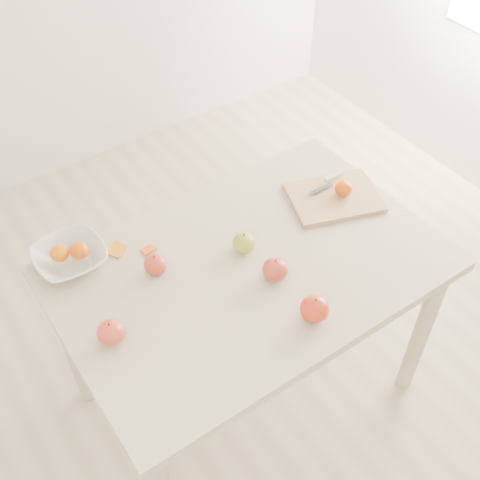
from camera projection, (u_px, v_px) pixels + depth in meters
ground at (247, 388)px, 2.43m from camera, size 3.50×3.50×0.00m
table at (249, 285)px, 1.97m from camera, size 1.20×0.80×0.75m
cutting_board at (334, 198)px, 2.10m from camera, size 0.36×0.31×0.02m
board_tangerine at (344, 188)px, 2.08m from camera, size 0.06×0.06×0.05m
fruit_bowl at (70, 257)px, 1.88m from camera, size 0.22×0.22×0.05m
bowl_tangerine_near at (60, 253)px, 1.86m from camera, size 0.06×0.06×0.05m
bowl_tangerine_far at (79, 251)px, 1.87m from camera, size 0.06×0.06×0.05m
orange_peel_a at (117, 251)px, 1.93m from camera, size 0.07×0.07×0.01m
orange_peel_b at (148, 250)px, 1.94m from camera, size 0.05×0.04×0.01m
paring_knife at (332, 178)px, 2.15m from camera, size 0.17×0.05×0.01m
apple_green at (244, 243)px, 1.92m from camera, size 0.07×0.07×0.07m
apple_red_a at (155, 265)px, 1.85m from camera, size 0.07×0.07×0.06m
apple_red_c at (315, 309)px, 1.73m from camera, size 0.09×0.09×0.08m
apple_red_b at (111, 333)px, 1.67m from camera, size 0.08×0.08×0.07m
apple_red_e at (275, 269)px, 1.83m from camera, size 0.08×0.08×0.07m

